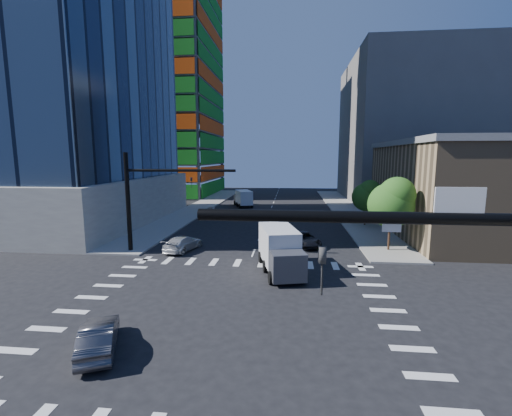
# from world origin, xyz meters

# --- Properties ---
(ground) EXTENTS (160.00, 160.00, 0.00)m
(ground) POSITION_xyz_m (0.00, 0.00, 0.00)
(ground) COLOR black
(ground) RESTS_ON ground
(road_markings) EXTENTS (20.00, 20.00, 0.01)m
(road_markings) POSITION_xyz_m (0.00, 0.00, 0.01)
(road_markings) COLOR silver
(road_markings) RESTS_ON ground
(sidewalk_ne) EXTENTS (5.00, 60.00, 0.15)m
(sidewalk_ne) POSITION_xyz_m (12.50, 40.00, 0.07)
(sidewalk_ne) COLOR gray
(sidewalk_ne) RESTS_ON ground
(sidewalk_nw) EXTENTS (5.00, 60.00, 0.15)m
(sidewalk_nw) POSITION_xyz_m (-12.50, 40.00, 0.07)
(sidewalk_nw) COLOR gray
(sidewalk_nw) RESTS_ON ground
(construction_building) EXTENTS (25.16, 34.50, 70.60)m
(construction_building) POSITION_xyz_m (-27.41, 61.93, 24.61)
(construction_building) COLOR slate
(construction_building) RESTS_ON ground
(commercial_building) EXTENTS (20.50, 22.50, 10.60)m
(commercial_building) POSITION_xyz_m (25.00, 22.00, 5.31)
(commercial_building) COLOR #8D7352
(commercial_building) RESTS_ON ground
(bg_building_ne) EXTENTS (24.00, 30.00, 28.00)m
(bg_building_ne) POSITION_xyz_m (27.00, 55.00, 14.00)
(bg_building_ne) COLOR #625C58
(bg_building_ne) RESTS_ON ground
(signal_mast_nw) EXTENTS (10.20, 0.40, 9.00)m
(signal_mast_nw) POSITION_xyz_m (-10.00, 11.50, 5.49)
(signal_mast_nw) COLOR black
(signal_mast_nw) RESTS_ON sidewalk_nw
(tree_south) EXTENTS (4.16, 4.16, 6.82)m
(tree_south) POSITION_xyz_m (12.63, 13.90, 4.69)
(tree_south) COLOR #382316
(tree_south) RESTS_ON sidewalk_ne
(tree_north) EXTENTS (3.54, 3.52, 5.78)m
(tree_north) POSITION_xyz_m (12.93, 25.90, 3.99)
(tree_north) COLOR #382316
(tree_north) RESTS_ON sidewalk_ne
(car_nb_far) EXTENTS (3.56, 5.30, 1.35)m
(car_nb_far) POSITION_xyz_m (4.75, 15.25, 0.68)
(car_nb_far) COLOR black
(car_nb_far) RESTS_ON ground
(car_sb_near) EXTENTS (3.12, 5.12, 1.39)m
(car_sb_near) POSITION_xyz_m (-6.71, 12.32, 0.69)
(car_sb_near) COLOR silver
(car_sb_near) RESTS_ON ground
(car_sb_mid) EXTENTS (1.67, 4.01, 1.36)m
(car_sb_mid) POSITION_xyz_m (-8.50, 31.70, 0.68)
(car_sb_mid) COLOR #A9AAB1
(car_sb_mid) RESTS_ON ground
(car_sb_cross) EXTENTS (2.97, 4.36, 1.36)m
(car_sb_cross) POSITION_xyz_m (-5.18, -4.60, 0.68)
(car_sb_cross) COLOR #4A494E
(car_sb_cross) RESTS_ON ground
(box_truck_near) EXTENTS (4.00, 6.67, 3.27)m
(box_truck_near) POSITION_xyz_m (2.67, 7.00, 1.45)
(box_truck_near) COLOR black
(box_truck_near) RESTS_ON ground
(box_truck_far) EXTENTS (4.17, 6.03, 2.91)m
(box_truck_far) POSITION_xyz_m (-5.22, 42.03, 1.29)
(box_truck_far) COLOR black
(box_truck_far) RESTS_ON ground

